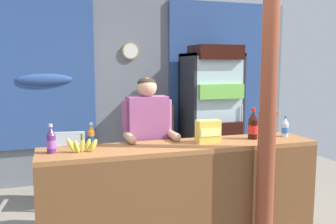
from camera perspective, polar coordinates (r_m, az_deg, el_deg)
ground_plane at (r=4.18m, az=0.14°, el=-16.34°), size 7.05×7.05×0.00m
back_wall_curtained at (r=5.46m, az=-5.08°, el=3.96°), size 4.97×0.22×2.64m
stall_counter at (r=3.30m, az=2.84°, el=-12.08°), size 2.51×0.51×0.97m
timber_post at (r=3.21m, az=15.29°, el=-1.11°), size 0.17×0.15×2.55m
drink_fridge at (r=5.34m, az=6.85°, el=0.81°), size 0.78×0.70×1.95m
bottle_shelf_rack at (r=5.32m, az=-2.01°, el=-4.55°), size 0.48×0.28×1.12m
plastic_lawn_chair at (r=4.63m, az=-15.43°, el=-7.77°), size 0.49×0.49×0.86m
shopkeeper at (r=3.59m, az=-3.22°, el=-3.84°), size 0.50×0.42×1.56m
soda_bottle_cola at (r=3.59m, az=13.14°, el=-2.14°), size 0.09×0.09×0.30m
soda_bottle_orange_soda at (r=3.26m, az=-11.88°, el=-3.74°), size 0.06×0.06×0.21m
soda_bottle_grape_soda at (r=3.09m, az=-17.80°, el=-4.31°), size 0.07×0.07×0.24m
soda_bottle_water at (r=3.80m, az=17.84°, el=-2.36°), size 0.07×0.07×0.21m
snack_box_instant_noodle at (r=3.35m, az=6.28°, el=-3.04°), size 0.22×0.12×0.21m
banana_bunch at (r=3.06m, az=-13.20°, el=-5.09°), size 0.27×0.06×0.16m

